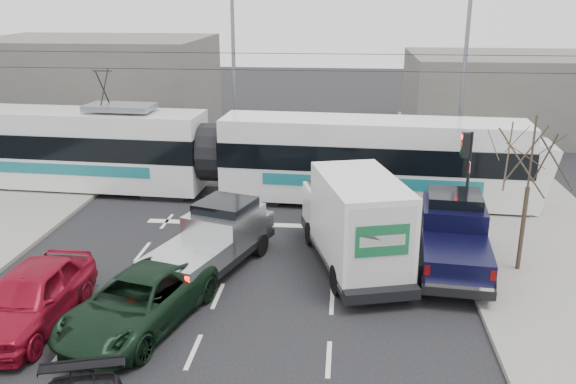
# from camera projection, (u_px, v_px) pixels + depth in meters

# --- Properties ---
(ground) EXTENTS (120.00, 120.00, 0.00)m
(ground) POSITION_uv_depth(u_px,v_px,m) (274.00, 299.00, 17.99)
(ground) COLOR black
(ground) RESTS_ON ground
(rails) EXTENTS (60.00, 1.60, 0.03)m
(rails) POSITION_uv_depth(u_px,v_px,m) (300.00, 194.00, 27.46)
(rails) COLOR #33302D
(rails) RESTS_ON ground
(building_left) EXTENTS (14.00, 10.00, 6.00)m
(building_left) POSITION_uv_depth(u_px,v_px,m) (98.00, 85.00, 39.17)
(building_left) COLOR #67625D
(building_left) RESTS_ON ground
(building_right) EXTENTS (12.00, 10.00, 5.00)m
(building_right) POSITION_uv_depth(u_px,v_px,m) (504.00, 94.00, 38.86)
(building_right) COLOR #67625D
(building_right) RESTS_ON ground
(bare_tree) EXTENTS (2.40, 2.40, 5.00)m
(bare_tree) POSITION_uv_depth(u_px,v_px,m) (531.00, 159.00, 18.50)
(bare_tree) COLOR #47382B
(bare_tree) RESTS_ON ground
(traffic_signal) EXTENTS (0.44, 0.44, 3.60)m
(traffic_signal) POSITION_uv_depth(u_px,v_px,m) (466.00, 158.00, 22.71)
(traffic_signal) COLOR black
(traffic_signal) RESTS_ON ground
(street_lamp_near) EXTENTS (2.38, 0.25, 9.00)m
(street_lamp_near) POSITION_uv_depth(u_px,v_px,m) (460.00, 71.00, 29.01)
(street_lamp_near) COLOR slate
(street_lamp_near) RESTS_ON ground
(street_lamp_far) EXTENTS (2.38, 0.25, 9.00)m
(street_lamp_far) POSITION_uv_depth(u_px,v_px,m) (230.00, 64.00, 31.94)
(street_lamp_far) COLOR slate
(street_lamp_far) RESTS_ON ground
(catenary) EXTENTS (60.00, 0.20, 7.00)m
(catenary) POSITION_uv_depth(u_px,v_px,m) (301.00, 108.00, 26.26)
(catenary) COLOR black
(catenary) RESTS_ON ground
(tram) EXTENTS (26.65, 4.20, 5.42)m
(tram) POSITION_uv_depth(u_px,v_px,m) (212.00, 153.00, 26.70)
(tram) COLOR white
(tram) RESTS_ON ground
(silver_pickup) EXTENTS (3.64, 6.05, 2.08)m
(silver_pickup) POSITION_uv_depth(u_px,v_px,m) (215.00, 238.00, 19.74)
(silver_pickup) COLOR black
(silver_pickup) RESTS_ON ground
(box_truck) EXTENTS (3.83, 6.78, 3.21)m
(box_truck) POSITION_uv_depth(u_px,v_px,m) (355.00, 222.00, 19.56)
(box_truck) COLOR black
(box_truck) RESTS_ON ground
(navy_pickup) EXTENTS (2.60, 5.71, 2.33)m
(navy_pickup) POSITION_uv_depth(u_px,v_px,m) (454.00, 235.00, 19.72)
(navy_pickup) COLOR black
(navy_pickup) RESTS_ON ground
(green_car) EXTENTS (3.73, 5.71, 1.46)m
(green_car) POSITION_uv_depth(u_px,v_px,m) (138.00, 301.00, 16.31)
(green_car) COLOR black
(green_car) RESTS_ON ground
(red_car) EXTENTS (2.08, 4.95, 1.67)m
(red_car) POSITION_uv_depth(u_px,v_px,m) (30.00, 297.00, 16.32)
(red_car) COLOR maroon
(red_car) RESTS_ON ground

